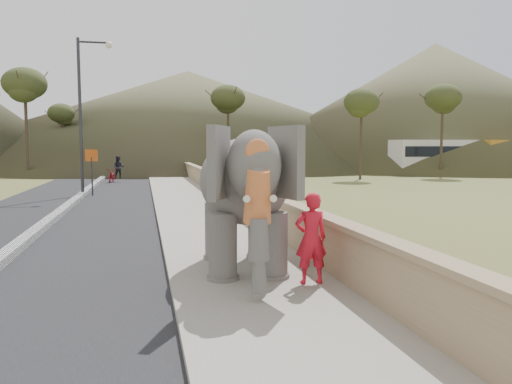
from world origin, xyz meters
TOP-DOWN VIEW (x-y plane):
  - ground at (0.00, 0.00)m, footprint 160.00×160.00m
  - road at (-5.00, 10.00)m, footprint 7.00×120.00m
  - median at (-5.00, 10.00)m, footprint 0.35×120.00m
  - walkway at (0.00, 10.00)m, footprint 3.00×120.00m
  - parapet at (1.65, 10.00)m, footprint 0.30×120.00m
  - lamppost at (-4.69, 18.76)m, footprint 1.76×0.36m
  - signboard at (-4.50, 18.57)m, footprint 0.60×0.08m
  - distant_car at (19.06, 34.64)m, footprint 4.55×3.04m
  - bus_white at (25.21, 32.22)m, footprint 11.10×2.97m
  - hill_right at (36.00, 52.00)m, footprint 56.00×56.00m
  - hill_far at (5.00, 70.00)m, footprint 80.00×80.00m
  - elephant_and_man at (0.02, 1.50)m, footprint 2.34×3.92m
  - motorcyclist at (-3.90, 28.30)m, footprint 1.35×1.90m
  - trees at (1.28, 27.11)m, footprint 47.31×44.33m

SIDE VIEW (x-z plane):
  - ground at x=0.00m, z-range 0.00..0.00m
  - road at x=-5.00m, z-range 0.00..0.03m
  - walkway at x=0.00m, z-range 0.00..0.15m
  - median at x=-5.00m, z-range 0.00..0.22m
  - parapet at x=1.65m, z-range 0.00..1.10m
  - distant_car at x=19.06m, z-range 0.00..1.44m
  - motorcyclist at x=-3.90m, z-range -0.22..1.67m
  - elephant_and_man at x=0.02m, z-range 0.14..2.87m
  - bus_white at x=25.21m, z-range 0.00..3.10m
  - signboard at x=-4.50m, z-range 0.44..2.84m
  - trees at x=1.28m, z-range -0.56..8.55m
  - lamppost at x=-4.69m, z-range 0.87..8.87m
  - hill_far at x=5.00m, z-range 0.00..14.00m
  - hill_right at x=36.00m, z-range 0.00..16.00m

